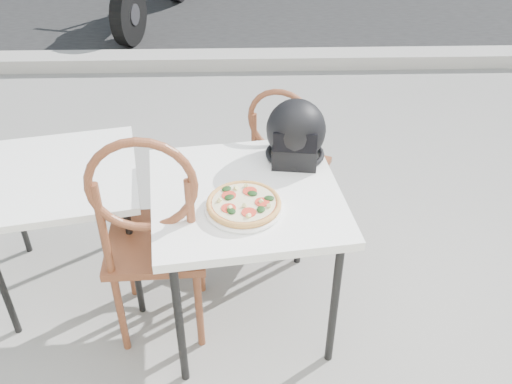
{
  "coord_description": "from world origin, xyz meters",
  "views": [
    {
      "loc": [
        -0.4,
        -1.92,
        2.16
      ],
      "look_at": [
        -0.35,
        -0.06,
        0.8
      ],
      "focal_mm": 40.0,
      "sensor_mm": 36.0,
      "label": 1
    }
  ],
  "objects_px": {
    "cafe_table_main": "(246,204)",
    "cafe_table_side": "(59,183)",
    "plate": "(244,208)",
    "cafe_chair_side": "(152,229)",
    "pizza": "(244,203)",
    "helmet": "(296,134)",
    "cafe_chair_main": "(286,156)"
  },
  "relations": [
    {
      "from": "pizza",
      "to": "cafe_chair_side",
      "type": "xyz_separation_m",
      "value": [
        -0.39,
        0.03,
        -0.15
      ]
    },
    {
      "from": "plate",
      "to": "pizza",
      "type": "xyz_separation_m",
      "value": [
        0.0,
        0.0,
        0.02
      ]
    },
    {
      "from": "cafe_table_main",
      "to": "pizza",
      "type": "distance_m",
      "value": 0.16
    },
    {
      "from": "cafe_table_main",
      "to": "plate",
      "type": "height_order",
      "value": "plate"
    },
    {
      "from": "plate",
      "to": "pizza",
      "type": "bearing_deg",
      "value": 58.35
    },
    {
      "from": "pizza",
      "to": "helmet",
      "type": "height_order",
      "value": "helmet"
    },
    {
      "from": "cafe_chair_main",
      "to": "cafe_table_side",
      "type": "height_order",
      "value": "cafe_chair_main"
    },
    {
      "from": "cafe_table_main",
      "to": "helmet",
      "type": "height_order",
      "value": "helmet"
    },
    {
      "from": "pizza",
      "to": "cafe_chair_side",
      "type": "bearing_deg",
      "value": 175.3
    },
    {
      "from": "cafe_chair_side",
      "to": "pizza",
      "type": "bearing_deg",
      "value": 172.95
    },
    {
      "from": "helmet",
      "to": "cafe_chair_main",
      "type": "bearing_deg",
      "value": 98.28
    },
    {
      "from": "plate",
      "to": "cafe_table_side",
      "type": "relative_size",
      "value": 0.47
    },
    {
      "from": "cafe_chair_main",
      "to": "cafe_chair_side",
      "type": "xyz_separation_m",
      "value": [
        -0.61,
        -0.7,
        0.1
      ]
    },
    {
      "from": "cafe_table_main",
      "to": "helmet",
      "type": "bearing_deg",
      "value": 48.72
    },
    {
      "from": "cafe_table_side",
      "to": "pizza",
      "type": "bearing_deg",
      "value": -24.36
    },
    {
      "from": "helmet",
      "to": "cafe_table_side",
      "type": "relative_size",
      "value": 0.37
    },
    {
      "from": "cafe_table_main",
      "to": "cafe_table_side",
      "type": "distance_m",
      "value": 0.91
    },
    {
      "from": "helmet",
      "to": "cafe_table_side",
      "type": "bearing_deg",
      "value": -173.37
    },
    {
      "from": "cafe_chair_main",
      "to": "cafe_table_side",
      "type": "relative_size",
      "value": 1.14
    },
    {
      "from": "cafe_table_main",
      "to": "cafe_chair_side",
      "type": "distance_m",
      "value": 0.41
    },
    {
      "from": "pizza",
      "to": "helmet",
      "type": "distance_m",
      "value": 0.46
    },
    {
      "from": "pizza",
      "to": "cafe_table_side",
      "type": "bearing_deg",
      "value": 155.64
    },
    {
      "from": "cafe_table_main",
      "to": "plate",
      "type": "distance_m",
      "value": 0.15
    },
    {
      "from": "cafe_table_main",
      "to": "cafe_chair_main",
      "type": "xyz_separation_m",
      "value": [
        0.22,
        0.6,
        -0.15
      ]
    },
    {
      "from": "helmet",
      "to": "cafe_chair_side",
      "type": "relative_size",
      "value": 0.27
    },
    {
      "from": "plate",
      "to": "pizza",
      "type": "distance_m",
      "value": 0.02
    },
    {
      "from": "cafe_table_side",
      "to": "cafe_chair_side",
      "type": "bearing_deg",
      "value": -36.92
    },
    {
      "from": "plate",
      "to": "cafe_chair_side",
      "type": "relative_size",
      "value": 0.35
    },
    {
      "from": "cafe_table_main",
      "to": "cafe_chair_main",
      "type": "distance_m",
      "value": 0.66
    },
    {
      "from": "helmet",
      "to": "cafe_table_main",
      "type": "bearing_deg",
      "value": -124.29
    },
    {
      "from": "pizza",
      "to": "cafe_chair_side",
      "type": "distance_m",
      "value": 0.42
    },
    {
      "from": "cafe_table_main",
      "to": "pizza",
      "type": "relative_size",
      "value": 2.41
    }
  ]
}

